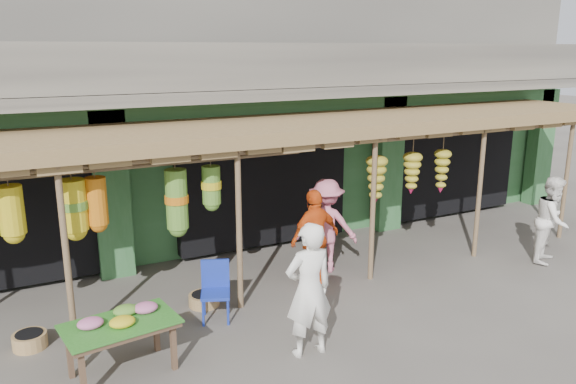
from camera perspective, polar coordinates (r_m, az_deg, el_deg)
name	(u,v)px	position (r m, az deg, el deg)	size (l,w,h in m)	color
ground	(316,285)	(9.93, 2.88, -9.41)	(80.00, 80.00, 0.00)	#514C47
building	(215,76)	(13.54, -7.46, 11.58)	(16.40, 6.80, 7.00)	gray
awning	(287,133)	(9.82, -0.10, 6.01)	(14.00, 2.70, 2.79)	brown
flower_table	(121,325)	(7.48, -16.63, -12.79)	(1.47, 0.99, 0.82)	#513A29
blue_chair	(215,287)	(8.67, -7.38, -9.55)	(0.56, 0.56, 0.90)	#192FA3
basket_left	(138,321)	(8.79, -14.95, -12.54)	(0.46, 0.46, 0.19)	olive
basket_mid	(204,300)	(9.26, -8.53, -10.77)	(0.49, 0.49, 0.19)	#9D8446
basket_right	(30,341)	(8.74, -24.75, -13.55)	(0.46, 0.46, 0.21)	#906743
person_front	(309,290)	(7.49, 2.14, -9.89)	(0.67, 0.44, 1.85)	white
person_right	(552,220)	(11.82, 25.27, -2.56)	(0.81, 0.63, 1.68)	white
person_vendor	(315,238)	(9.67, 2.76, -4.65)	(1.00, 0.42, 1.70)	#E15215
person_shopper	(326,226)	(10.28, 3.91, -3.42)	(1.12, 0.64, 1.73)	#D36F8A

